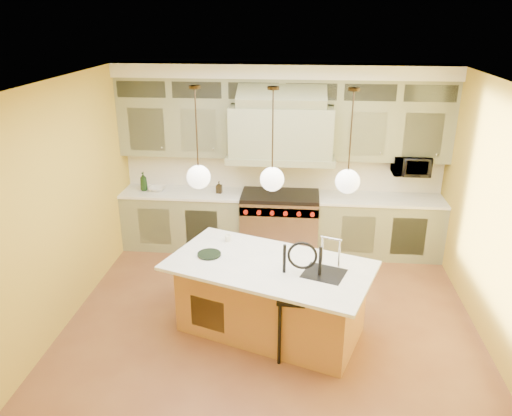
# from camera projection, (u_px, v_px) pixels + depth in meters

# --- Properties ---
(floor) EXTENTS (5.00, 5.00, 0.00)m
(floor) POSITION_uv_depth(u_px,v_px,m) (270.00, 327.00, 6.10)
(floor) COLOR brown
(floor) RESTS_ON ground
(ceiling) EXTENTS (5.00, 5.00, 0.00)m
(ceiling) POSITION_uv_depth(u_px,v_px,m) (273.00, 85.00, 5.03)
(ceiling) COLOR white
(ceiling) RESTS_ON wall_back
(wall_back) EXTENTS (5.00, 0.00, 5.00)m
(wall_back) POSITION_uv_depth(u_px,v_px,m) (282.00, 157.00, 7.88)
(wall_back) COLOR gold
(wall_back) RESTS_ON ground
(wall_front) EXTENTS (5.00, 0.00, 5.00)m
(wall_front) POSITION_uv_depth(u_px,v_px,m) (246.00, 364.00, 3.25)
(wall_front) COLOR gold
(wall_front) RESTS_ON ground
(wall_left) EXTENTS (0.00, 5.00, 5.00)m
(wall_left) POSITION_uv_depth(u_px,v_px,m) (57.00, 210.00, 5.78)
(wall_left) COLOR gold
(wall_left) RESTS_ON ground
(wall_right) EXTENTS (0.00, 5.00, 5.00)m
(wall_right) POSITION_uv_depth(u_px,v_px,m) (504.00, 226.00, 5.34)
(wall_right) COLOR gold
(wall_right) RESTS_ON ground
(back_cabinetry) EXTENTS (5.00, 0.77, 2.90)m
(back_cabinetry) POSITION_uv_depth(u_px,v_px,m) (281.00, 163.00, 7.64)
(back_cabinetry) COLOR gray
(back_cabinetry) RESTS_ON floor
(range) EXTENTS (1.20, 0.74, 0.96)m
(range) POSITION_uv_depth(u_px,v_px,m) (280.00, 222.00, 7.90)
(range) COLOR silver
(range) RESTS_ON floor
(kitchen_island) EXTENTS (2.57, 1.92, 1.35)m
(kitchen_island) POSITION_uv_depth(u_px,v_px,m) (271.00, 296.00, 5.87)
(kitchen_island) COLOR #AD7D3D
(kitchen_island) RESTS_ON floor
(counter_stool) EXTENTS (0.48, 0.48, 1.30)m
(counter_stool) POSITION_uv_depth(u_px,v_px,m) (300.00, 294.00, 5.38)
(counter_stool) COLOR black
(counter_stool) RESTS_ON floor
(microwave) EXTENTS (0.54, 0.37, 0.30)m
(microwave) POSITION_uv_depth(u_px,v_px,m) (411.00, 165.00, 7.47)
(microwave) COLOR black
(microwave) RESTS_ON back_cabinetry
(oil_bottle_a) EXTENTS (0.13, 0.13, 0.30)m
(oil_bottle_a) POSITION_uv_depth(u_px,v_px,m) (144.00, 181.00, 7.88)
(oil_bottle_a) COLOR black
(oil_bottle_a) RESTS_ON back_cabinetry
(oil_bottle_b) EXTENTS (0.09, 0.10, 0.19)m
(oil_bottle_b) POSITION_uv_depth(u_px,v_px,m) (219.00, 187.00, 7.80)
(oil_bottle_b) COLOR black
(oil_bottle_b) RESTS_ON back_cabinetry
(fruit_bowl) EXTENTS (0.25, 0.25, 0.06)m
(fruit_bowl) POSITION_uv_depth(u_px,v_px,m) (157.00, 189.00, 7.91)
(fruit_bowl) COLOR white
(fruit_bowl) RESTS_ON back_cabinetry
(cup) EXTENTS (0.10, 0.10, 0.08)m
(cup) POSITION_uv_depth(u_px,v_px,m) (228.00, 238.00, 6.22)
(cup) COLOR white
(cup) RESTS_ON kitchen_island
(pendant_left) EXTENTS (0.26, 0.26, 1.11)m
(pendant_left) POSITION_uv_depth(u_px,v_px,m) (198.00, 174.00, 5.40)
(pendant_left) COLOR #2D2319
(pendant_left) RESTS_ON ceiling
(pendant_center) EXTENTS (0.26, 0.26, 1.11)m
(pendant_center) POSITION_uv_depth(u_px,v_px,m) (272.00, 177.00, 5.33)
(pendant_center) COLOR #2D2319
(pendant_center) RESTS_ON ceiling
(pendant_right) EXTENTS (0.26, 0.26, 1.11)m
(pendant_right) POSITION_uv_depth(u_px,v_px,m) (348.00, 179.00, 5.26)
(pendant_right) COLOR #2D2319
(pendant_right) RESTS_ON ceiling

